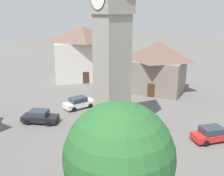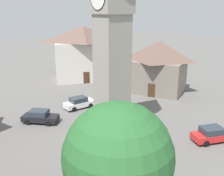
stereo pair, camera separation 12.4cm
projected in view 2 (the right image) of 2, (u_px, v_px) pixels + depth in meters
ground_plane at (112, 133)px, 27.87m from camera, size 200.00×200.00×0.00m
clock_tower at (112, 7)px, 24.16m from camera, size 4.20×4.20×22.03m
car_blue_kerb at (79, 103)px, 34.87m from camera, size 1.87×4.16×1.53m
car_silver_kerb at (212, 134)px, 25.99m from camera, size 3.05×4.46×1.53m
car_red_corner at (40, 117)px, 30.32m from camera, size 4.09×4.13×1.53m
pedestrian at (99, 143)px, 23.87m from camera, size 0.53×0.32×1.69m
tree at (118, 157)px, 14.57m from camera, size 6.32×6.32×7.98m
building_terrace_right at (84, 53)px, 48.33m from camera, size 10.38×12.68×9.89m
building_hall_far at (159, 66)px, 41.13m from camera, size 10.47×9.99×8.10m
lamp_post at (137, 124)px, 22.11m from camera, size 0.36×0.36×4.99m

